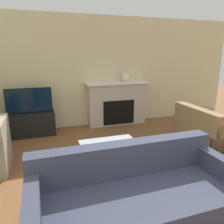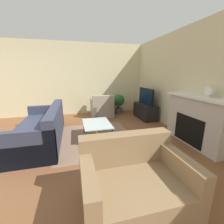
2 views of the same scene
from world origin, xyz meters
The scene contains 12 objects.
wall_back centered at (0.00, 4.53, 1.35)m, with size 8.32×0.06×2.70m.
wall_left centered at (-2.69, 2.25, 1.35)m, with size 0.06×7.50×2.70m.
area_rug centered at (-0.13, 2.22, 0.00)m, with size 2.13×1.85×0.00m.
fireplace centered at (0.74, 4.33, 0.58)m, with size 1.62×0.39×1.11m.
tv_stand centered at (-1.37, 4.18, 0.26)m, with size 1.03×0.47×0.52m.
tv centered at (-1.37, 4.18, 0.80)m, with size 0.97×0.06×0.56m.
couch_sectional centered at (-0.25, 0.98, 0.29)m, with size 2.20×0.94×0.82m.
couch_loveseat centered at (1.96, 2.36, 0.29)m, with size 0.89×1.20×0.82m.
armchair_by_window centered at (-2.03, 2.75, 0.30)m, with size 0.77×0.78×0.82m.
coffee_table centered at (-0.13, 2.25, 0.35)m, with size 0.93×0.65×0.39m.
potted_plant centered at (-2.32, 3.47, 0.46)m, with size 0.47×0.47×0.76m.
mantel_clock centered at (0.97, 4.33, 1.23)m, with size 0.20×0.07×0.23m.
Camera 2 is at (3.34, 1.74, 1.57)m, focal length 24.00 mm.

